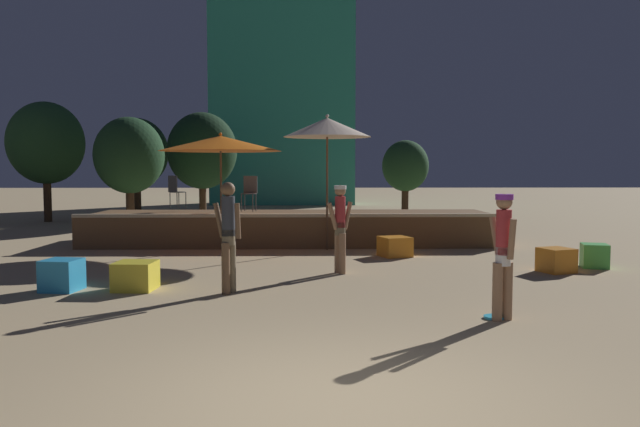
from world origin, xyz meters
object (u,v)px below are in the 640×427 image
Objects in this scene: bistro_chair_0 at (175,189)px; background_tree_0 at (46,143)px; cube_seat_2 at (135,276)px; cube_seat_3 at (556,260)px; background_tree_1 at (129,156)px; frisbee_disc at (494,317)px; background_tree_3 at (405,166)px; person_3 at (228,233)px; person_2 at (340,225)px; cube_seat_0 at (395,247)px; person_1 at (503,251)px; cube_seat_4 at (62,275)px; patio_umbrella_0 at (221,144)px; bistro_chair_1 at (250,190)px; cube_seat_1 at (595,256)px; patio_umbrella_1 at (327,128)px; background_tree_2 at (202,151)px; background_tree_4 at (137,153)px.

background_tree_0 is (-5.92, 5.97, 1.47)m from bistro_chair_0.
cube_seat_2 is 7.24m from bistro_chair_0.
cube_seat_3 is 0.19× the size of background_tree_1.
cube_seat_2 is at bearing 158.59° from frisbee_disc.
person_3 is at bearing -108.43° from background_tree_3.
cube_seat_2 is 3.73m from person_2.
person_1 is at bearing -84.59° from cube_seat_0.
cube_seat_4 reaches higher than cube_seat_2.
background_tree_1 is at bearing 122.85° from patio_umbrella_0.
bistro_chair_1 is at bearing -86.17° from person_1.
bistro_chair_0 reaches higher than cube_seat_1.
person_1 is at bearing 163.39° from bistro_chair_0.
person_2 is (-5.02, -0.58, 0.67)m from cube_seat_1.
bistro_chair_1 is (-2.09, 4.62, 0.49)m from person_2.
person_2 is at bearing -19.20° from person_3.
background_tree_0 reaches higher than person_3.
cube_seat_0 is 0.45× the size of person_3.
person_1 is (-2.17, -3.67, 0.66)m from cube_seat_3.
frisbee_disc is at bearing -89.38° from person_3.
frisbee_disc is (3.63, -1.70, -0.92)m from person_3.
cube_seat_3 is 6.20m from person_3.
background_tree_1 is (-10.61, 9.57, 2.15)m from cube_seat_3.
cube_seat_0 is at bearing -19.29° from patio_umbrella_0.
cube_seat_0 is (1.46, -1.15, -2.68)m from patio_umbrella_1.
frisbee_disc is 15.77m from background_tree_1.
person_2 is at bearing -87.71° from patio_umbrella_1.
cube_seat_3 is 4.22m from frisbee_disc.
background_tree_2 is at bearing 90.92° from cube_seat_4.
background_tree_0 reaches higher than cube_seat_0.
cube_seat_2 is at bearing 2.31° from cube_seat_4.
person_2 is at bearing -173.41° from cube_seat_1.
person_1 is (2.01, -6.98, -2.01)m from patio_umbrella_1.
patio_umbrella_1 is at bearing -108.63° from background_tree_3.
bistro_chair_0 and bistro_chair_1 have the same top height.
patio_umbrella_0 is 3.25× the size of bistro_chair_0.
patio_umbrella_1 reaches higher than cube_seat_2.
background_tree_3 is (7.54, 8.08, 0.65)m from bistro_chair_0.
person_1 is 0.40× the size of background_tree_4.
background_tree_3 is (1.53, 17.20, 2.02)m from frisbee_disc.
cube_seat_0 is 0.18× the size of background_tree_0.
frisbee_disc is at bearing -57.82° from patio_umbrella_0.
patio_umbrella_0 is at bearing -109.50° from bistro_chair_1.
cube_seat_4 is at bearing 127.63° from bistro_chair_0.
person_1 is 0.39× the size of background_tree_2.
cube_seat_2 is 5.68m from person_1.
person_1 is 21.09m from background_tree_4.
person_3 is at bearing -5.79° from cube_seat_4.
patio_umbrella_1 is at bearing -39.44° from background_tree_0.
person_1 is 0.88m from frisbee_disc.
background_tree_2 is (-6.61, 16.84, 1.75)m from person_1.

